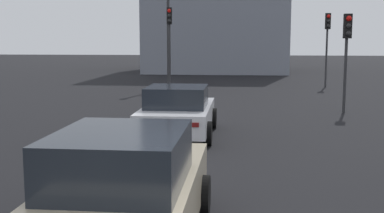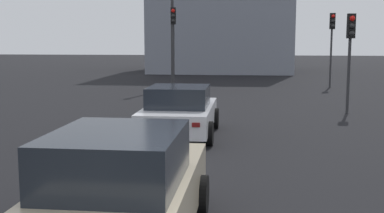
{
  "view_description": "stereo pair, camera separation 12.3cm",
  "coord_description": "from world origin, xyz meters",
  "px_view_note": "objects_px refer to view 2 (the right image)",
  "views": [
    {
      "loc": [
        -5.01,
        -0.04,
        2.76
      ],
      "look_at": [
        4.74,
        0.92,
        1.41
      ],
      "focal_mm": 45.65,
      "sensor_mm": 36.0,
      "label": 1
    },
    {
      "loc": [
        -4.99,
        -0.16,
        2.76
      ],
      "look_at": [
        4.74,
        0.92,
        1.41
      ],
      "focal_mm": 45.65,
      "sensor_mm": 36.0,
      "label": 2
    }
  ],
  "objects_px": {
    "car_beige_right_second": "(121,194)",
    "traffic_light_far_left": "(173,31)",
    "street_lamp_kerbside": "(172,11)",
    "car_white_right_lead": "(179,112)",
    "traffic_light_near_left": "(351,42)",
    "traffic_light_near_right": "(332,34)"
  },
  "relations": [
    {
      "from": "car_beige_right_second",
      "to": "traffic_light_near_right",
      "type": "bearing_deg",
      "value": -15.41
    },
    {
      "from": "traffic_light_near_left",
      "to": "traffic_light_near_right",
      "type": "bearing_deg",
      "value": 169.59
    },
    {
      "from": "traffic_light_far_left",
      "to": "street_lamp_kerbside",
      "type": "relative_size",
      "value": 0.61
    },
    {
      "from": "traffic_light_near_left",
      "to": "street_lamp_kerbside",
      "type": "xyz_separation_m",
      "value": [
        8.67,
        7.95,
        1.65
      ]
    },
    {
      "from": "traffic_light_near_left",
      "to": "street_lamp_kerbside",
      "type": "distance_m",
      "value": 11.88
    },
    {
      "from": "car_beige_right_second",
      "to": "traffic_light_far_left",
      "type": "bearing_deg",
      "value": 6.94
    },
    {
      "from": "traffic_light_near_left",
      "to": "traffic_light_far_left",
      "type": "xyz_separation_m",
      "value": [
        7.82,
        7.76,
        0.52
      ]
    },
    {
      "from": "car_white_right_lead",
      "to": "car_beige_right_second",
      "type": "xyz_separation_m",
      "value": [
        -7.73,
        -0.3,
        0.08
      ]
    },
    {
      "from": "car_white_right_lead",
      "to": "traffic_light_far_left",
      "type": "relative_size",
      "value": 0.91
    },
    {
      "from": "car_beige_right_second",
      "to": "traffic_light_near_right",
      "type": "distance_m",
      "value": 23.66
    },
    {
      "from": "car_beige_right_second",
      "to": "traffic_light_near_left",
      "type": "distance_m",
      "value": 13.9
    },
    {
      "from": "car_white_right_lead",
      "to": "traffic_light_near_left",
      "type": "relative_size",
      "value": 1.09
    },
    {
      "from": "car_white_right_lead",
      "to": "traffic_light_near_right",
      "type": "bearing_deg",
      "value": -24.14
    },
    {
      "from": "car_white_right_lead",
      "to": "street_lamp_kerbside",
      "type": "bearing_deg",
      "value": 9.41
    },
    {
      "from": "car_beige_right_second",
      "to": "street_lamp_kerbside",
      "type": "relative_size",
      "value": 0.62
    },
    {
      "from": "traffic_light_near_right",
      "to": "traffic_light_far_left",
      "type": "xyz_separation_m",
      "value": [
        -2.18,
        8.76,
        0.16
      ]
    },
    {
      "from": "street_lamp_kerbside",
      "to": "car_beige_right_second",
      "type": "bearing_deg",
      "value": -173.14
    },
    {
      "from": "traffic_light_near_left",
      "to": "traffic_light_far_left",
      "type": "bearing_deg",
      "value": -139.92
    },
    {
      "from": "car_white_right_lead",
      "to": "traffic_light_far_left",
      "type": "height_order",
      "value": "traffic_light_far_left"
    },
    {
      "from": "street_lamp_kerbside",
      "to": "traffic_light_near_left",
      "type": "bearing_deg",
      "value": -137.49
    },
    {
      "from": "traffic_light_near_left",
      "to": "street_lamp_kerbside",
      "type": "bearing_deg",
      "value": -142.19
    },
    {
      "from": "traffic_light_near_right",
      "to": "car_beige_right_second",
      "type": "bearing_deg",
      "value": -21.36
    }
  ]
}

